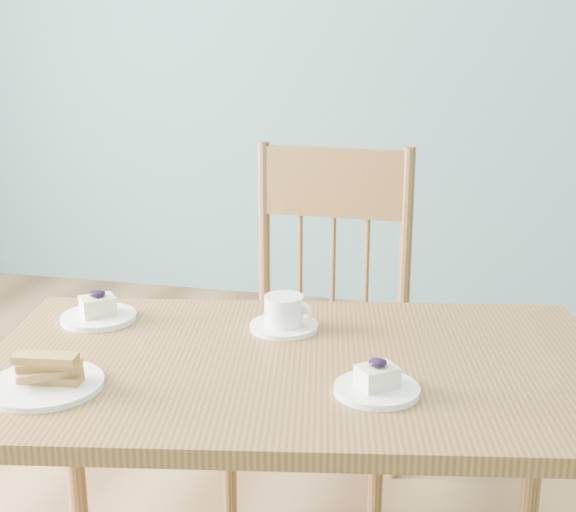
{
  "coord_description": "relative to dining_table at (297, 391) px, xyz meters",
  "views": [
    {
      "loc": [
        0.46,
        -1.2,
        1.29
      ],
      "look_at": [
        0.12,
        0.27,
        0.86
      ],
      "focal_mm": 50.0,
      "sensor_mm": 36.0,
      "label": 1
    }
  ],
  "objects": [
    {
      "name": "dining_chair",
      "position": [
        -0.06,
        0.58,
        -0.09
      ],
      "size": [
        0.46,
        0.44,
        0.99
      ],
      "rotation": [
        0.0,
        0.0,
        -0.02
      ],
      "color": "brown",
      "rests_on": "ground"
    },
    {
      "name": "coffee_cup",
      "position": [
        -0.06,
        0.16,
        0.1
      ],
      "size": [
        0.15,
        0.15,
        0.07
      ],
      "rotation": [
        0.0,
        0.0,
        -0.18
      ],
      "color": "white",
      "rests_on": "dining_table"
    },
    {
      "name": "biscotti_plate",
      "position": [
        -0.42,
        -0.23,
        0.09
      ],
      "size": [
        0.21,
        0.21,
        0.07
      ],
      "rotation": [
        0.0,
        0.0,
        0.19
      ],
      "color": "white",
      "rests_on": "dining_table"
    },
    {
      "name": "dining_table",
      "position": [
        0.0,
        0.0,
        0.0
      ],
      "size": [
        1.35,
        0.92,
        0.66
      ],
      "rotation": [
        0.0,
        0.0,
        0.19
      ],
      "color": "brown",
      "rests_on": "ground"
    },
    {
      "name": "cheesecake_plate_near",
      "position": [
        0.17,
        -0.11,
        0.08
      ],
      "size": [
        0.16,
        0.16,
        0.07
      ],
      "rotation": [
        0.0,
        0.0,
        0.67
      ],
      "color": "white",
      "rests_on": "dining_table"
    },
    {
      "name": "cheesecake_plate_far",
      "position": [
        -0.48,
        0.12,
        0.08
      ],
      "size": [
        0.17,
        0.17,
        0.07
      ],
      "rotation": [
        0.0,
        0.0,
        0.69
      ],
      "color": "white",
      "rests_on": "dining_table"
    }
  ]
}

